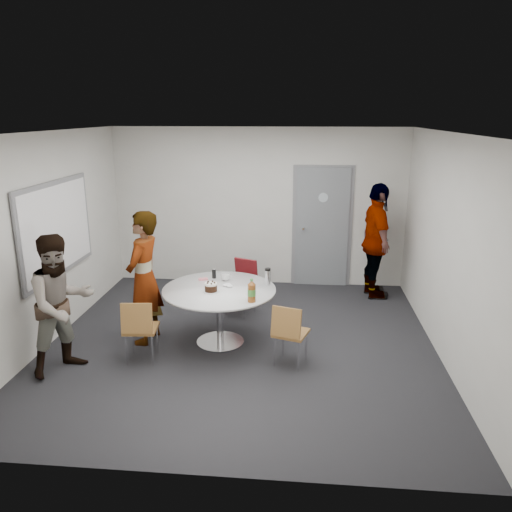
# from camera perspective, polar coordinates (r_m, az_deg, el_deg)

# --- Properties ---
(floor) EXTENTS (5.00, 5.00, 0.00)m
(floor) POSITION_cam_1_polar(r_m,az_deg,el_deg) (6.66, -1.70, -9.94)
(floor) COLOR black
(floor) RESTS_ON ground
(ceiling) EXTENTS (5.00, 5.00, 0.00)m
(ceiling) POSITION_cam_1_polar(r_m,az_deg,el_deg) (5.99, -1.92, 13.96)
(ceiling) COLOR silver
(ceiling) RESTS_ON wall_back
(wall_back) EXTENTS (5.00, 0.00, 5.00)m
(wall_back) POSITION_cam_1_polar(r_m,az_deg,el_deg) (8.62, 0.27, 5.57)
(wall_back) COLOR silver
(wall_back) RESTS_ON floor
(wall_left) EXTENTS (0.00, 5.00, 5.00)m
(wall_left) POSITION_cam_1_polar(r_m,az_deg,el_deg) (6.95, -22.72, 1.75)
(wall_left) COLOR silver
(wall_left) RESTS_ON floor
(wall_right) EXTENTS (0.00, 5.00, 5.00)m
(wall_right) POSITION_cam_1_polar(r_m,az_deg,el_deg) (6.39, 21.06, 0.74)
(wall_right) COLOR silver
(wall_right) RESTS_ON floor
(wall_front) EXTENTS (5.00, 0.00, 5.00)m
(wall_front) POSITION_cam_1_polar(r_m,az_deg,el_deg) (3.85, -6.46, -8.07)
(wall_front) COLOR silver
(wall_front) RESTS_ON floor
(door) EXTENTS (1.02, 0.17, 2.12)m
(door) POSITION_cam_1_polar(r_m,az_deg,el_deg) (8.64, 7.55, 3.26)
(door) COLOR slate
(door) RESTS_ON wall_back
(whiteboard) EXTENTS (0.04, 1.90, 1.25)m
(whiteboard) POSITION_cam_1_polar(r_m,az_deg,el_deg) (7.08, -21.79, 2.94)
(whiteboard) COLOR slate
(whiteboard) RESTS_ON wall_left
(table) EXTENTS (1.45, 1.45, 1.04)m
(table) POSITION_cam_1_polar(r_m,az_deg,el_deg) (6.43, -4.02, -4.64)
(table) COLOR white
(table) RESTS_ON floor
(chair_near_left) EXTENTS (0.42, 0.45, 0.80)m
(chair_near_left) POSITION_cam_1_polar(r_m,az_deg,el_deg) (6.14, -13.19, -7.75)
(chair_near_left) COLOR brown
(chair_near_left) RESTS_ON floor
(chair_near_right) EXTENTS (0.47, 0.49, 0.78)m
(chair_near_right) POSITION_cam_1_polar(r_m,az_deg,el_deg) (5.92, 3.78, -8.42)
(chair_near_right) COLOR brown
(chair_near_right) RESTS_ON floor
(chair_far) EXTENTS (0.52, 0.54, 0.82)m
(chair_far) POSITION_cam_1_polar(r_m,az_deg,el_deg) (7.47, -1.51, -2.87)
(chair_far) COLOR maroon
(chair_far) RESTS_ON floor
(person_main) EXTENTS (0.50, 0.69, 1.75)m
(person_main) POSITION_cam_1_polar(r_m,az_deg,el_deg) (6.58, -12.67, -2.45)
(person_main) COLOR #A5C6EA
(person_main) RESTS_ON floor
(person_left) EXTENTS (0.98, 1.01, 1.64)m
(person_left) POSITION_cam_1_polar(r_m,az_deg,el_deg) (6.12, -21.35, -5.17)
(person_left) COLOR white
(person_left) RESTS_ON floor
(person_right) EXTENTS (0.60, 1.15, 1.87)m
(person_right) POSITION_cam_1_polar(r_m,az_deg,el_deg) (8.22, 13.58, 1.64)
(person_right) COLOR black
(person_right) RESTS_ON floor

